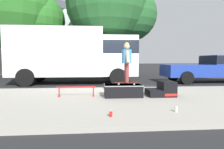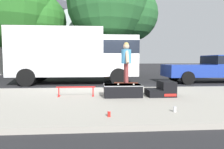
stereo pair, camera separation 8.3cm
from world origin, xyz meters
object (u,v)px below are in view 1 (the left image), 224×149
object	(u,v)px
soda_can_b	(111,114)
grind_rail	(76,89)
skater_kid	(127,59)
street_tree_main	(20,12)
box_truck	(75,54)
skateboard	(127,83)
street_tree_neighbour	(112,6)
skate_box	(123,90)
soda_can	(176,109)
kicker_ramp	(163,90)
pickup_truck_blue	(214,67)

from	to	relation	value
soda_can_b	grind_rail	bearing A→B (deg)	111.78
skater_kid	street_tree_main	bearing A→B (deg)	125.40
skater_kid	box_truck	world-z (taller)	box_truck
skateboard	street_tree_neighbour	distance (m)	9.47
skate_box	street_tree_neighbour	bearing A→B (deg)	87.55
grind_rail	skateboard	world-z (taller)	skateboard
soda_can	skater_kid	bearing A→B (deg)	113.63
kicker_ramp	soda_can	bearing A→B (deg)	-100.83
soda_can	street_tree_neighbour	distance (m)	11.39
skateboard	skate_box	bearing A→B (deg)	154.91
skate_box	pickup_truck_blue	world-z (taller)	pickup_truck_blue
grind_rail	soda_can	world-z (taller)	grind_rail
soda_can	soda_can_b	xyz separation A→B (m)	(-1.54, -0.27, 0.00)
skateboard	box_truck	bearing A→B (deg)	113.93
skate_box	skateboard	world-z (taller)	skateboard
soda_can	pickup_truck_blue	distance (m)	8.52
skateboard	soda_can	size ratio (longest dim) A/B	6.37
skate_box	kicker_ramp	bearing A→B (deg)	-0.02
skate_box	skater_kid	size ratio (longest dim) A/B	0.94
soda_can_b	kicker_ramp	bearing A→B (deg)	49.77
grind_rail	skater_kid	bearing A→B (deg)	-6.61
skater_kid	soda_can_b	xyz separation A→B (m)	(-0.69, -2.22, -1.17)
box_truck	pickup_truck_blue	bearing A→B (deg)	-0.95
kicker_ramp	soda_can_b	size ratio (longest dim) A/B	7.05
soda_can_b	skateboard	bearing A→B (deg)	72.82
skate_box	skater_kid	distance (m)	1.03
kicker_ramp	skateboard	xyz separation A→B (m)	(-1.24, -0.05, 0.25)
skate_box	grind_rail	xyz separation A→B (m)	(-1.54, 0.14, 0.03)
skate_box	grind_rail	size ratio (longest dim) A/B	0.96
skate_box	skateboard	xyz separation A→B (m)	(0.11, -0.05, 0.24)
box_truck	skate_box	bearing A→B (deg)	-66.95
skate_box	street_tree_neighbour	size ratio (longest dim) A/B	0.14
skateboard	box_truck	size ratio (longest dim) A/B	0.12
grind_rail	pickup_truck_blue	distance (m)	8.98
street_tree_main	grind_rail	bearing A→B (deg)	-61.12
kicker_ramp	box_truck	bearing A→B (deg)	125.16
kicker_ramp	pickup_truck_blue	world-z (taller)	pickup_truck_blue
kicker_ramp	skateboard	distance (m)	1.26
grind_rail	box_truck	bearing A→B (deg)	96.30
skate_box	soda_can	distance (m)	2.23
box_truck	kicker_ramp	bearing A→B (deg)	-54.84
skate_box	street_tree_main	xyz separation A→B (m)	(-6.79, 9.67, 4.75)
kicker_ramp	skateboard	bearing A→B (deg)	-177.60
skate_box	grind_rail	bearing A→B (deg)	174.84
box_truck	street_tree_main	bearing A→B (deg)	134.46
soda_can_b	pickup_truck_blue	bearing A→B (deg)	45.97
grind_rail	skate_box	bearing A→B (deg)	-5.16
skateboard	kicker_ramp	bearing A→B (deg)	2.40
kicker_ramp	soda_can	size ratio (longest dim) A/B	7.05
kicker_ramp	box_truck	size ratio (longest dim) A/B	0.13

